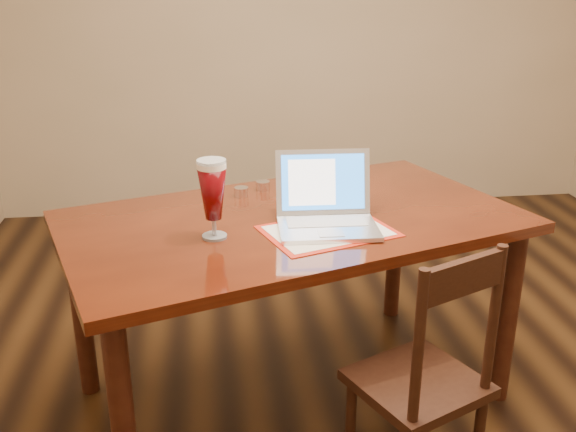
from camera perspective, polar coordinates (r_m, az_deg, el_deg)
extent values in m
plane|color=black|center=(2.88, 8.91, -15.74)|extent=(5.00, 5.00, 0.00)
cube|color=tan|center=(4.79, 1.36, 16.39)|extent=(4.50, 0.01, 2.70)
cube|color=#4E190A|center=(2.50, 0.47, -0.52)|extent=(1.96, 1.48, 0.04)
cylinder|color=#381A0E|center=(2.15, -14.43, -17.64)|extent=(0.08, 0.08, 0.77)
cylinder|color=#381A0E|center=(2.81, 18.97, -8.46)|extent=(0.08, 0.08, 0.77)
cylinder|color=#381A0E|center=(2.83, -17.91, -8.08)|extent=(0.08, 0.08, 0.77)
cylinder|color=#381A0E|center=(3.35, 9.48, -2.71)|extent=(0.08, 0.08, 0.77)
cube|color=#B22110|center=(2.35, 3.58, -1.35)|extent=(0.54, 0.45, 0.00)
cube|color=beige|center=(2.35, 3.58, -1.31)|extent=(0.48, 0.40, 0.00)
cube|color=silver|center=(2.35, 3.59, -1.12)|extent=(0.37, 0.27, 0.02)
cube|color=#BDBDC2|center=(2.39, 3.43, -0.48)|extent=(0.30, 0.13, 0.00)
cube|color=silver|center=(2.28, 3.85, -1.55)|extent=(0.09, 0.07, 0.00)
cube|color=silver|center=(2.45, 3.13, 3.03)|extent=(0.36, 0.09, 0.24)
cube|color=blue|center=(2.44, 3.15, 3.03)|extent=(0.32, 0.07, 0.20)
cube|color=white|center=(2.44, 2.15, 3.00)|extent=(0.18, 0.05, 0.17)
cylinder|color=silver|center=(2.31, -6.55, -1.80)|extent=(0.09, 0.09, 0.01)
cylinder|color=silver|center=(2.29, -6.58, -0.95)|extent=(0.02, 0.02, 0.06)
cylinder|color=white|center=(2.22, -6.82, 4.48)|extent=(0.10, 0.10, 0.02)
cylinder|color=silver|center=(2.22, -6.84, 4.86)|extent=(0.10, 0.10, 0.01)
cylinder|color=silver|center=(2.73, -4.17, 2.16)|extent=(0.06, 0.06, 0.04)
cylinder|color=silver|center=(2.80, -2.24, 2.71)|extent=(0.06, 0.06, 0.04)
cube|color=black|center=(2.28, 11.41, -14.37)|extent=(0.51, 0.51, 0.04)
cylinder|color=black|center=(2.41, 5.57, -18.10)|extent=(0.04, 0.04, 0.38)
cylinder|color=black|center=(2.58, 11.43, -15.49)|extent=(0.04, 0.04, 0.38)
cylinder|color=black|center=(1.95, 11.51, -11.40)|extent=(0.03, 0.03, 0.51)
cylinder|color=black|center=(2.16, 17.80, -8.70)|extent=(0.03, 0.03, 0.51)
cube|color=black|center=(1.96, 15.32, -5.26)|extent=(0.30, 0.16, 0.11)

